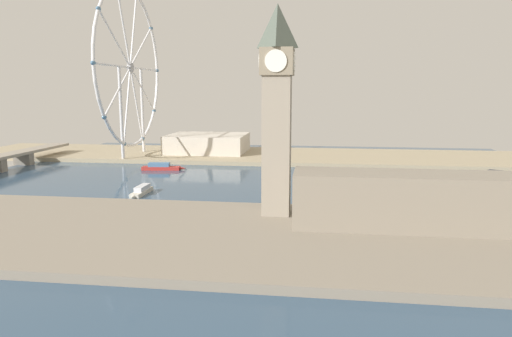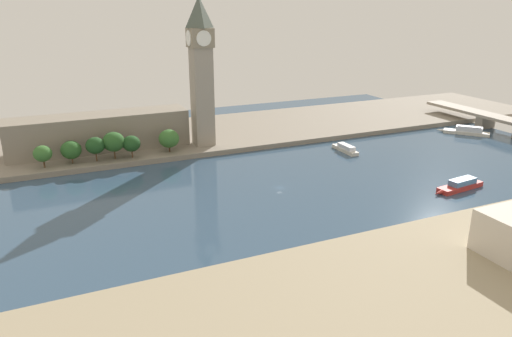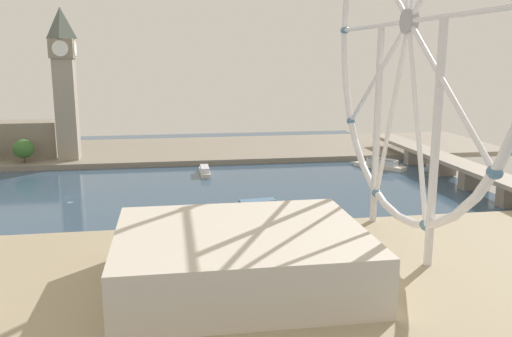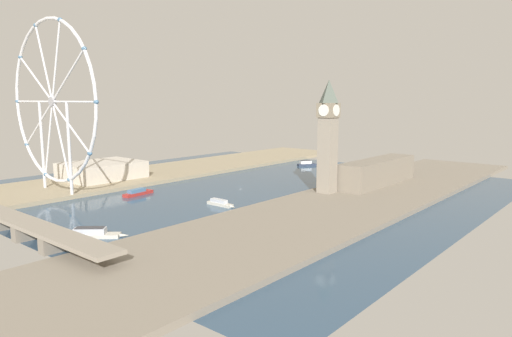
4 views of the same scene
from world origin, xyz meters
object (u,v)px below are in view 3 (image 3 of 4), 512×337
tour_boat_0 (254,207)px  tour_boat_2 (380,164)px  clock_tower (65,82)px  riverside_hall (241,257)px  tour_boat_1 (205,171)px  river_bridge (458,167)px  ferris_wheel (409,23)px

tour_boat_0 → tour_boat_2: (-74.72, 83.15, 0.23)m
clock_tower → riverside_hall: (189.23, 74.87, -36.86)m
clock_tower → tour_boat_1: clock_tower is taller
riverside_hall → tour_boat_1: riverside_hall is taller
river_bridge → tour_boat_2: bearing=-146.4°
tour_boat_1 → ferris_wheel: bearing=-156.1°
tour_boat_2 → tour_boat_1: bearing=48.9°
ferris_wheel → riverside_hall: ferris_wheel is taller
riverside_hall → tour_boat_2: size_ratio=2.25×
clock_tower → ferris_wheel: size_ratio=0.65×
ferris_wheel → tour_boat_2: 148.21m
clock_tower → tour_boat_1: (40.06, 75.17, -45.39)m
tour_boat_0 → clock_tower: bearing=-58.3°
tour_boat_0 → tour_boat_1: tour_boat_0 is taller
riverside_hall → tour_boat_0: 76.62m
ferris_wheel → tour_boat_0: (-48.95, -39.43, -69.22)m
riverside_hall → river_bridge: (-111.51, 123.46, -2.66)m
ferris_wheel → tour_boat_1: ferris_wheel is taller
clock_tower → ferris_wheel: (163.52, 129.41, 23.98)m
tour_boat_1 → clock_tower: bearing=62.2°
clock_tower → tour_boat_1: size_ratio=3.41×
river_bridge → tour_boat_2: (-37.86, -25.20, -5.48)m
clock_tower → riverside_hall: size_ratio=1.33×
ferris_wheel → tour_boat_0: size_ratio=4.27×
riverside_hall → clock_tower: bearing=-158.4°
ferris_wheel → river_bridge: (-85.81, 68.92, -63.51)m
clock_tower → ferris_wheel: ferris_wheel is taller
tour_boat_1 → tour_boat_2: size_ratio=0.88×
ferris_wheel → riverside_hall: bearing=-64.8°
tour_boat_1 → tour_boat_2: 97.97m
tour_boat_1 → tour_boat_2: bearing=-89.7°
tour_boat_2 → clock_tower: bearing=35.9°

